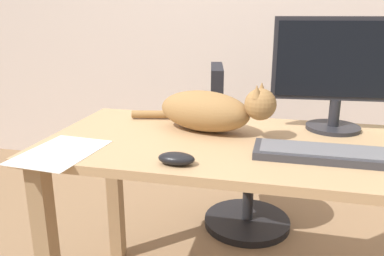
{
  "coord_description": "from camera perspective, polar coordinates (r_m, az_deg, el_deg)",
  "views": [
    {
      "loc": [
        0.08,
        -1.28,
        1.17
      ],
      "look_at": [
        -0.21,
        -0.08,
        0.8
      ],
      "focal_mm": 36.48,
      "sensor_mm": 36.0,
      "label": 1
    }
  ],
  "objects": [
    {
      "name": "keyboard",
      "position": [
        1.26,
        19.08,
        -3.55
      ],
      "size": [
        0.44,
        0.15,
        0.03
      ],
      "color": "#333338",
      "rests_on": "desk"
    },
    {
      "name": "paper_sheet",
      "position": [
        1.31,
        -18.68,
        -3.35
      ],
      "size": [
        0.23,
        0.31,
        0.0
      ],
      "primitive_type": "cube",
      "rotation": [
        0.0,
        0.0,
        -0.08
      ],
      "color": "white",
      "rests_on": "desk"
    },
    {
      "name": "cat",
      "position": [
        1.44,
        2.62,
        2.63
      ],
      "size": [
        0.59,
        0.28,
        0.2
      ],
      "color": "olive",
      "rests_on": "desk"
    },
    {
      "name": "office_chair",
      "position": [
        2.15,
        7.06,
        -4.84
      ],
      "size": [
        0.49,
        0.48,
        0.91
      ],
      "color": "black",
      "rests_on": "ground_plane"
    },
    {
      "name": "monitor",
      "position": [
        1.53,
        20.69,
        7.94
      ],
      "size": [
        0.48,
        0.2,
        0.41
      ],
      "color": "#232328",
      "rests_on": "desk"
    },
    {
      "name": "computer_mouse",
      "position": [
        1.14,
        -2.29,
        -4.49
      ],
      "size": [
        0.11,
        0.06,
        0.04
      ],
      "primitive_type": "ellipsoid",
      "color": "black",
      "rests_on": "desk"
    },
    {
      "name": "desk",
      "position": [
        1.39,
        9.37,
        -6.43
      ],
      "size": [
        1.47,
        0.67,
        0.74
      ],
      "color": "tan",
      "rests_on": "ground_plane"
    }
  ]
}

